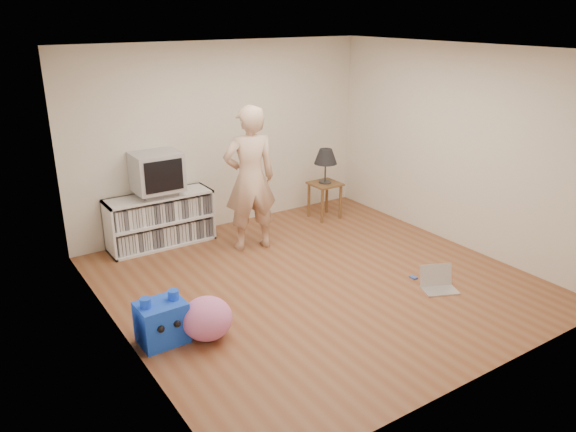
{
  "coord_description": "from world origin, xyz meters",
  "views": [
    {
      "loc": [
        -3.52,
        -4.72,
        2.98
      ],
      "look_at": [
        -0.13,
        0.4,
        0.71
      ],
      "focal_mm": 35.0,
      "sensor_mm": 36.0,
      "label": 1
    }
  ],
  "objects_px": {
    "laptop": "(438,283)",
    "plush_pink": "(207,318)",
    "crt_tv": "(156,171)",
    "person": "(250,179)",
    "media_unit": "(160,220)",
    "dvd_deck": "(158,192)",
    "table_lamp": "(326,157)",
    "plush_blue": "(162,322)",
    "side_table": "(325,191)"
  },
  "relations": [
    {
      "from": "side_table",
      "to": "laptop",
      "type": "xyz_separation_m",
      "value": [
        -0.32,
        -2.56,
        -0.35
      ]
    },
    {
      "from": "dvd_deck",
      "to": "crt_tv",
      "type": "height_order",
      "value": "crt_tv"
    },
    {
      "from": "dvd_deck",
      "to": "plush_pink",
      "type": "xyz_separation_m",
      "value": [
        -0.49,
        -2.41,
        -0.53
      ]
    },
    {
      "from": "side_table",
      "to": "person",
      "type": "height_order",
      "value": "person"
    },
    {
      "from": "media_unit",
      "to": "crt_tv",
      "type": "height_order",
      "value": "crt_tv"
    },
    {
      "from": "dvd_deck",
      "to": "table_lamp",
      "type": "distance_m",
      "value": 2.49
    },
    {
      "from": "person",
      "to": "dvd_deck",
      "type": "bearing_deg",
      "value": -26.27
    },
    {
      "from": "table_lamp",
      "to": "plush_pink",
      "type": "distance_m",
      "value": 3.66
    },
    {
      "from": "person",
      "to": "crt_tv",
      "type": "bearing_deg",
      "value": -26.14
    },
    {
      "from": "dvd_deck",
      "to": "person",
      "type": "distance_m",
      "value": 1.23
    },
    {
      "from": "crt_tv",
      "to": "person",
      "type": "relative_size",
      "value": 0.32
    },
    {
      "from": "side_table",
      "to": "laptop",
      "type": "distance_m",
      "value": 2.6
    },
    {
      "from": "media_unit",
      "to": "laptop",
      "type": "xyz_separation_m",
      "value": [
        2.13,
        -2.95,
        -0.28
      ]
    },
    {
      "from": "plush_blue",
      "to": "plush_pink",
      "type": "relative_size",
      "value": 1.03
    },
    {
      "from": "crt_tv",
      "to": "person",
      "type": "height_order",
      "value": "person"
    },
    {
      "from": "person",
      "to": "plush_blue",
      "type": "distance_m",
      "value": 2.48
    },
    {
      "from": "media_unit",
      "to": "plush_pink",
      "type": "height_order",
      "value": "media_unit"
    },
    {
      "from": "side_table",
      "to": "table_lamp",
      "type": "distance_m",
      "value": 0.53
    },
    {
      "from": "table_lamp",
      "to": "side_table",
      "type": "bearing_deg",
      "value": 0.0
    },
    {
      "from": "table_lamp",
      "to": "media_unit",
      "type": "bearing_deg",
      "value": 171.06
    },
    {
      "from": "laptop",
      "to": "plush_pink",
      "type": "relative_size",
      "value": 0.95
    },
    {
      "from": "media_unit",
      "to": "crt_tv",
      "type": "xyz_separation_m",
      "value": [
        -0.0,
        -0.02,
        0.67
      ]
    },
    {
      "from": "plush_blue",
      "to": "plush_pink",
      "type": "distance_m",
      "value": 0.42
    },
    {
      "from": "laptop",
      "to": "table_lamp",
      "type": "bearing_deg",
      "value": 106.23
    },
    {
      "from": "plush_blue",
      "to": "dvd_deck",
      "type": "bearing_deg",
      "value": 67.12
    },
    {
      "from": "side_table",
      "to": "media_unit",
      "type": "bearing_deg",
      "value": 171.06
    },
    {
      "from": "crt_tv",
      "to": "side_table",
      "type": "relative_size",
      "value": 1.09
    },
    {
      "from": "plush_pink",
      "to": "crt_tv",
      "type": "bearing_deg",
      "value": 78.46
    },
    {
      "from": "crt_tv",
      "to": "media_unit",
      "type": "bearing_deg",
      "value": 90.0
    },
    {
      "from": "side_table",
      "to": "laptop",
      "type": "relative_size",
      "value": 1.19
    },
    {
      "from": "crt_tv",
      "to": "laptop",
      "type": "relative_size",
      "value": 1.3
    },
    {
      "from": "crt_tv",
      "to": "plush_pink",
      "type": "distance_m",
      "value": 2.59
    },
    {
      "from": "table_lamp",
      "to": "laptop",
      "type": "bearing_deg",
      "value": -97.13
    },
    {
      "from": "dvd_deck",
      "to": "plush_blue",
      "type": "distance_m",
      "value": 2.47
    },
    {
      "from": "person",
      "to": "media_unit",
      "type": "bearing_deg",
      "value": -26.85
    },
    {
      "from": "side_table",
      "to": "plush_blue",
      "type": "distance_m",
      "value": 3.83
    },
    {
      "from": "side_table",
      "to": "person",
      "type": "bearing_deg",
      "value": -165.9
    },
    {
      "from": "crt_tv",
      "to": "side_table",
      "type": "bearing_deg",
      "value": -8.51
    },
    {
      "from": "crt_tv",
      "to": "laptop",
      "type": "xyz_separation_m",
      "value": [
        2.13,
        -2.93,
        -0.95
      ]
    },
    {
      "from": "laptop",
      "to": "plush_pink",
      "type": "height_order",
      "value": "plush_pink"
    },
    {
      "from": "table_lamp",
      "to": "laptop",
      "type": "relative_size",
      "value": 1.11
    },
    {
      "from": "person",
      "to": "laptop",
      "type": "xyz_separation_m",
      "value": [
        1.17,
        -2.19,
        -0.88
      ]
    },
    {
      "from": "dvd_deck",
      "to": "plush_blue",
      "type": "relative_size",
      "value": 0.89
    },
    {
      "from": "side_table",
      "to": "person",
      "type": "relative_size",
      "value": 0.29
    },
    {
      "from": "dvd_deck",
      "to": "table_lamp",
      "type": "height_order",
      "value": "table_lamp"
    },
    {
      "from": "plush_blue",
      "to": "table_lamp",
      "type": "bearing_deg",
      "value": 27.87
    },
    {
      "from": "dvd_deck",
      "to": "table_lamp",
      "type": "bearing_deg",
      "value": -8.59
    },
    {
      "from": "media_unit",
      "to": "person",
      "type": "xyz_separation_m",
      "value": [
        0.96,
        -0.76,
        0.6
      ]
    },
    {
      "from": "laptop",
      "to": "side_table",
      "type": "bearing_deg",
      "value": 106.23
    },
    {
      "from": "crt_tv",
      "to": "table_lamp",
      "type": "bearing_deg",
      "value": -8.51
    }
  ]
}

